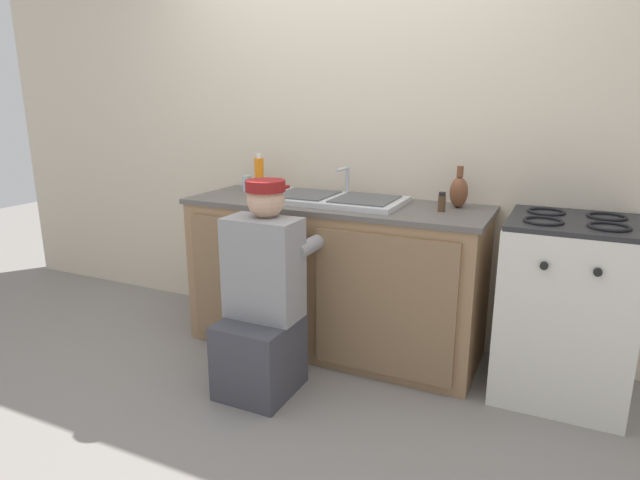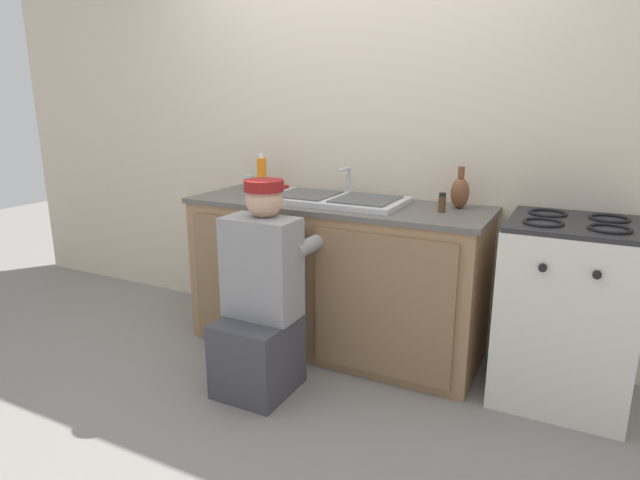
{
  "view_description": "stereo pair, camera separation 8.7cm",
  "coord_description": "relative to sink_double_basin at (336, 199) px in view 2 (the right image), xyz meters",
  "views": [
    {
      "loc": [
        1.24,
        -2.52,
        1.49
      ],
      "look_at": [
        0.0,
        0.1,
        0.73
      ],
      "focal_mm": 30.0,
      "sensor_mm": 36.0,
      "label": 1
    },
    {
      "loc": [
        1.32,
        -2.48,
        1.49
      ],
      "look_at": [
        0.0,
        0.1,
        0.73
      ],
      "focal_mm": 30.0,
      "sensor_mm": 36.0,
      "label": 2
    }
  ],
  "objects": [
    {
      "name": "ground_plane",
      "position": [
        0.0,
        -0.3,
        -0.93
      ],
      "size": [
        12.0,
        12.0,
        0.0
      ],
      "primitive_type": "plane",
      "color": "gray"
    },
    {
      "name": "back_wall",
      "position": [
        0.0,
        0.35,
        0.32
      ],
      "size": [
        6.0,
        0.1,
        2.5
      ],
      "primitive_type": "cube",
      "color": "beige",
      "rests_on": "ground_plane"
    },
    {
      "name": "counter_cabinet",
      "position": [
        0.0,
        -0.01,
        -0.49
      ],
      "size": [
        1.74,
        0.62,
        0.88
      ],
      "color": "#997551",
      "rests_on": "ground_plane"
    },
    {
      "name": "countertop",
      "position": [
        0.0,
        -0.0,
        -0.03
      ],
      "size": [
        1.78,
        0.62,
        0.03
      ],
      "primitive_type": "cube",
      "color": "#5B5651",
      "rests_on": "counter_cabinet"
    },
    {
      "name": "sink_double_basin",
      "position": [
        0.0,
        0.0,
        0.0
      ],
      "size": [
        0.8,
        0.44,
        0.19
      ],
      "color": "silver",
      "rests_on": "countertop"
    },
    {
      "name": "stove_range",
      "position": [
        1.28,
        -0.0,
        -0.46
      ],
      "size": [
        0.62,
        0.62,
        0.94
      ],
      "color": "silver",
      "rests_on": "ground_plane"
    },
    {
      "name": "plumber_person",
      "position": [
        -0.13,
        -0.63,
        -0.47
      ],
      "size": [
        0.42,
        0.61,
        1.1
      ],
      "color": "#3F3F47",
      "rests_on": "ground_plane"
    },
    {
      "name": "spice_bottle_pepper",
      "position": [
        0.63,
        0.0,
        0.03
      ],
      "size": [
        0.04,
        0.04,
        0.1
      ],
      "color": "#513823",
      "rests_on": "countertop"
    },
    {
      "name": "water_glass",
      "position": [
        -0.68,
        0.12,
        0.03
      ],
      "size": [
        0.06,
        0.06,
        0.1
      ],
      "color": "#ADC6CC",
      "rests_on": "countertop"
    },
    {
      "name": "soap_bottle_orange",
      "position": [
        -0.58,
        0.1,
        0.09
      ],
      "size": [
        0.06,
        0.06,
        0.25
      ],
      "color": "orange",
      "rests_on": "countertop"
    },
    {
      "name": "vase_decorative",
      "position": [
        0.68,
        0.15,
        0.07
      ],
      "size": [
        0.1,
        0.1,
        0.23
      ],
      "color": "brown",
      "rests_on": "countertop"
    }
  ]
}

